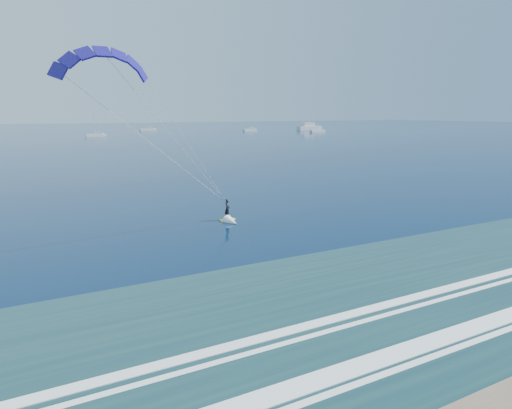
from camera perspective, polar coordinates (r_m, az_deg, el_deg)
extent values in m
cube|color=#1E423F|center=(27.30, 22.49, -11.56)|extent=(600.00, 22.00, 0.03)
cube|color=white|center=(25.97, 26.87, -13.11)|extent=(600.00, 1.10, 0.07)
cube|color=white|center=(28.17, 20.10, -10.62)|extent=(600.00, 0.70, 0.07)
cube|color=yellow|center=(44.41, -3.59, -1.89)|extent=(1.59, 0.51, 0.09)
imported|color=black|center=(44.19, -3.61, -0.60)|extent=(0.78, 0.86, 1.96)
cone|color=white|center=(43.20, -3.04, -2.22)|extent=(1.31, 1.74, 1.10)
cube|color=silver|center=(272.52, 6.70, 9.47)|extent=(15.41, 4.11, 2.26)
cube|color=silver|center=(271.88, 6.54, 9.92)|extent=(7.19, 3.29, 2.06)
cylinder|color=silver|center=(271.83, 6.55, 10.35)|extent=(0.16, 0.16, 2.00)
cube|color=silver|center=(205.96, -19.44, 8.13)|extent=(7.70, 2.40, 1.20)
cylinder|color=silver|center=(205.78, -19.55, 9.63)|extent=(0.18, 0.18, 9.62)
cylinder|color=silver|center=(206.10, -19.14, 8.54)|extent=(2.60, 0.12, 0.12)
cube|color=silver|center=(266.23, -13.37, 9.08)|extent=(8.72, 2.40, 1.20)
cylinder|color=silver|center=(266.08, -13.43, 10.35)|extent=(0.18, 0.18, 10.66)
cylinder|color=silver|center=(266.51, -13.14, 9.39)|extent=(2.60, 0.12, 0.12)
cube|color=silver|center=(254.99, -0.76, 9.29)|extent=(7.83, 2.40, 1.20)
cylinder|color=silver|center=(254.84, -0.77, 10.51)|extent=(0.18, 0.18, 9.61)
cylinder|color=silver|center=(255.50, -0.52, 9.61)|extent=(2.60, 0.12, 0.12)
cube|color=silver|center=(242.41, 7.70, 9.08)|extent=(8.44, 2.40, 1.20)
cylinder|color=silver|center=(242.25, 7.73, 10.43)|extent=(0.18, 0.18, 10.28)
cylinder|color=silver|center=(243.07, 7.94, 9.41)|extent=(2.60, 0.12, 0.12)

